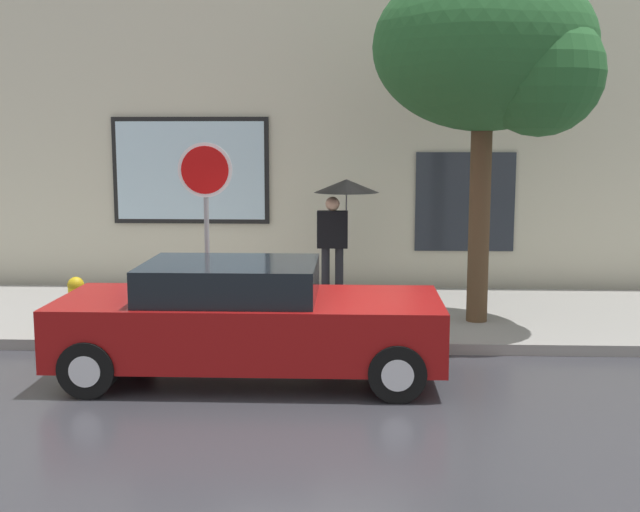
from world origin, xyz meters
TOP-DOWN VIEW (x-y plane):
  - ground_plane at (0.00, 0.00)m, footprint 60.00×60.00m
  - sidewalk at (0.00, 3.00)m, footprint 20.00×4.00m
  - building_facade at (-0.02, 5.50)m, footprint 20.00×0.67m
  - parked_car at (-0.84, -0.09)m, footprint 4.51×1.86m
  - fire_hydrant at (-3.45, 1.51)m, footprint 0.30×0.44m
  - pedestrian_with_umbrella at (0.24, 3.94)m, footprint 1.08×1.08m
  - street_tree at (2.42, 2.31)m, footprint 3.18×2.70m
  - stop_sign at (-1.63, 1.67)m, footprint 0.76×0.10m

SIDE VIEW (x-z plane):
  - ground_plane at x=0.00m, z-range 0.00..0.00m
  - sidewalk at x=0.00m, z-range 0.00..0.15m
  - fire_hydrant at x=-3.45m, z-range 0.14..0.92m
  - parked_car at x=-0.84m, z-range 0.00..1.40m
  - pedestrian_with_umbrella at x=0.24m, z-range 0.77..2.80m
  - stop_sign at x=-1.63m, z-range 0.69..3.34m
  - building_facade at x=-0.02m, z-range -0.01..6.99m
  - street_tree at x=2.42m, z-range 1.44..6.61m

